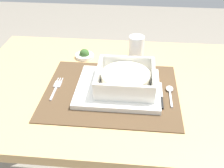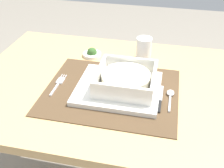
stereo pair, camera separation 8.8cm
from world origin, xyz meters
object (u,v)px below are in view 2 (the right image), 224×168
Objects in this scene: spoon at (170,95)px; fork at (59,83)px; butter_knife at (160,100)px; condiment_saucer at (92,54)px; dining_table at (114,107)px; porridge_bowl at (126,80)px; drinking_glass at (144,50)px.

fork is at bearing 179.78° from spoon.
condiment_saucer is at bearing 140.38° from butter_knife.
dining_table is 5.37× the size of porridge_bowl.
spoon is 0.04m from butter_knife.
dining_table is 9.12× the size of spoon.
dining_table is at bearing 16.09° from fork.
spoon is at bearing 46.64° from butter_knife.
spoon is at bearing -63.59° from drinking_glass.
drinking_glass is at bearing 108.35° from butter_knife.
condiment_saucer is (-0.17, 0.21, -0.03)m from porridge_bowl.
spoon is 0.26m from drinking_glass.
porridge_bowl is at bearing 163.38° from butter_knife.
condiment_saucer is (-0.13, 0.17, 0.11)m from dining_table.
butter_knife is at bearing -40.29° from condiment_saucer.
spoon is at bearing -1.32° from porridge_bowl.
spoon is (0.37, 0.01, 0.00)m from fork.
drinking_glass is at bearing 68.93° from dining_table.
condiment_saucer is (0.05, 0.22, 0.01)m from fork.
drinking_glass is (0.03, 0.23, -0.00)m from porridge_bowl.
porridge_bowl is 1.46× the size of fork.
butter_knife is 1.57× the size of drinking_glass.
drinking_glass is at bearing 44.56° from fork.
fork is at bearing -136.93° from drinking_glass.
dining_table is at bearing -53.28° from condiment_saucer.
drinking_glass is at bearing 82.58° from porridge_bowl.
butter_knife is at bearing -72.32° from drinking_glass.
fork is 1.17× the size of spoon.
porridge_bowl reaches higher than condiment_saucer.
porridge_bowl reaches higher than fork.
fork is at bearing -176.89° from porridge_bowl.
drinking_glass is 1.22× the size of condiment_saucer.
porridge_bowl is at bearing -50.18° from condiment_saucer.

